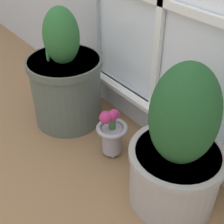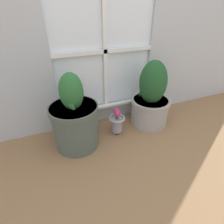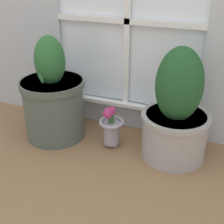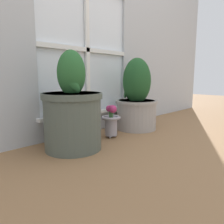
{
  "view_description": "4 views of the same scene",
  "coord_description": "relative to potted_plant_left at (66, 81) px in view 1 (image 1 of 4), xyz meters",
  "views": [
    {
      "loc": [
        0.94,
        -0.47,
        1.14
      ],
      "look_at": [
        0.01,
        0.25,
        0.27
      ],
      "focal_mm": 50.0,
      "sensor_mm": 36.0,
      "label": 1
    },
    {
      "loc": [
        -0.56,
        -1.0,
        1.08
      ],
      "look_at": [
        -0.04,
        0.28,
        0.24
      ],
      "focal_mm": 28.0,
      "sensor_mm": 36.0,
      "label": 2
    },
    {
      "loc": [
        0.62,
        -1.3,
        1.08
      ],
      "look_at": [
        0.0,
        0.27,
        0.23
      ],
      "focal_mm": 50.0,
      "sensor_mm": 36.0,
      "label": 3
    },
    {
      "loc": [
        -1.26,
        -0.95,
        0.49
      ],
      "look_at": [
        0.02,
        0.26,
        0.21
      ],
      "focal_mm": 35.0,
      "sensor_mm": 36.0,
      "label": 4
    }
  ],
  "objects": [
    {
      "name": "potted_plant_right",
      "position": [
        0.78,
        0.05,
        0.02
      ],
      "size": [
        0.4,
        0.4,
        0.67
      ],
      "color": "#9E9993",
      "rests_on": "ground_plane"
    },
    {
      "name": "potted_plant_left",
      "position": [
        0.0,
        0.0,
        0.0
      ],
      "size": [
        0.41,
        0.41,
        0.67
      ],
      "color": "#4C564C",
      "rests_on": "ground_plane"
    },
    {
      "name": "ground_plane",
      "position": [
        0.39,
        -0.24,
        -0.26
      ],
      "size": [
        10.0,
        10.0,
        0.0
      ],
      "primitive_type": "plane",
      "color": "olive"
    },
    {
      "name": "flower_vase",
      "position": [
        0.39,
        0.01,
        -0.12
      ],
      "size": [
        0.16,
        0.16,
        0.27
      ],
      "color": "#99939E",
      "rests_on": "ground_plane"
    }
  ]
}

